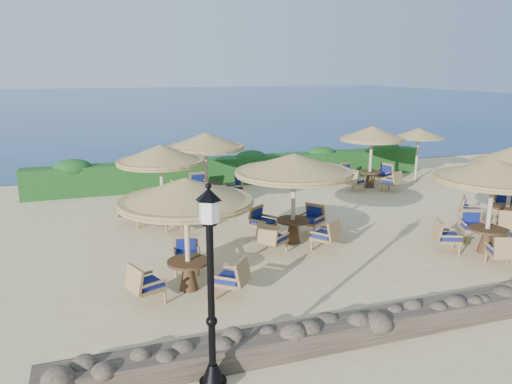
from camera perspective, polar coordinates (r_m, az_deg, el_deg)
name	(u,v)px	position (r m, az deg, el deg)	size (l,w,h in m)	color
ground	(308,231)	(15.85, 5.97, -4.49)	(120.00, 120.00, 0.00)	beige
sea	(125,101)	(84.01, -14.79, 10.02)	(160.00, 160.00, 0.00)	navy
hedge	(240,170)	(22.22, -1.80, 2.51)	(18.00, 0.90, 1.20)	#133D16
stone_wall	(439,313)	(10.90, 20.16, -12.90)	(15.00, 0.65, 0.44)	brown
lamp_post	(211,300)	(7.80, -5.15, -12.22)	(0.44, 0.44, 3.31)	black
extra_parasol	(419,133)	(23.75, 18.10, 6.41)	(2.30, 2.30, 2.41)	#CBB38F
cafe_set_0	(186,208)	(11.23, -7.99, -1.82)	(3.04, 3.04, 2.65)	#CBB38F
cafe_set_1	(294,178)	(14.30, 4.34, 1.65)	(3.42, 3.42, 2.65)	#CBB38F
cafe_set_2	(492,186)	(14.88, 25.41, 0.62)	(3.16, 3.16, 2.65)	#CBB38F
cafe_set_3	(161,168)	(16.23, -10.78, 2.77)	(2.86, 2.86, 2.65)	#CBB38F
cafe_set_4	(206,154)	(19.05, -5.73, 4.39)	(2.95, 2.95, 2.65)	#CBB38F
cafe_set_5	(371,146)	(21.79, 13.05, 5.10)	(2.84, 2.84, 2.65)	#CBB38F
cafe_set_6	(512,175)	(17.64, 27.18, 1.72)	(2.57, 2.57, 2.65)	#CBB38F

